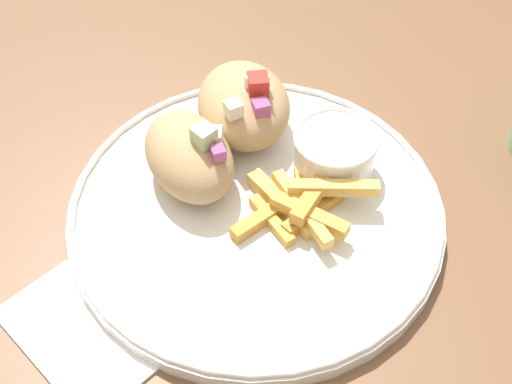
{
  "coord_description": "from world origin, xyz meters",
  "views": [
    {
      "loc": [
        0.29,
        -0.3,
        1.26
      ],
      "look_at": [
        0.01,
        -0.03,
        0.81
      ],
      "focal_mm": 50.0,
      "sensor_mm": 36.0,
      "label": 1
    }
  ],
  "objects_px": {
    "pita_sandwich_near": "(190,156)",
    "pita_sandwich_far": "(244,105)",
    "sauce_ramekin": "(335,150)",
    "fries_pile": "(300,205)",
    "plate": "(256,210)"
  },
  "relations": [
    {
      "from": "pita_sandwich_near",
      "to": "pita_sandwich_far",
      "type": "height_order",
      "value": "pita_sandwich_far"
    },
    {
      "from": "pita_sandwich_far",
      "to": "pita_sandwich_near",
      "type": "bearing_deg",
      "value": -48.36
    },
    {
      "from": "pita_sandwich_far",
      "to": "fries_pile",
      "type": "relative_size",
      "value": 1.14
    },
    {
      "from": "pita_sandwich_near",
      "to": "sauce_ramekin",
      "type": "height_order",
      "value": "pita_sandwich_near"
    },
    {
      "from": "fries_pile",
      "to": "sauce_ramekin",
      "type": "relative_size",
      "value": 1.57
    },
    {
      "from": "plate",
      "to": "fries_pile",
      "type": "xyz_separation_m",
      "value": [
        0.03,
        0.02,
        0.02
      ]
    },
    {
      "from": "pita_sandwich_far",
      "to": "sauce_ramekin",
      "type": "relative_size",
      "value": 1.78
    },
    {
      "from": "plate",
      "to": "pita_sandwich_near",
      "type": "xyz_separation_m",
      "value": [
        -0.06,
        -0.02,
        0.03
      ]
    },
    {
      "from": "pita_sandwich_far",
      "to": "fries_pile",
      "type": "height_order",
      "value": "pita_sandwich_far"
    },
    {
      "from": "plate",
      "to": "pita_sandwich_far",
      "type": "height_order",
      "value": "pita_sandwich_far"
    },
    {
      "from": "plate",
      "to": "pita_sandwich_near",
      "type": "height_order",
      "value": "pita_sandwich_near"
    },
    {
      "from": "pita_sandwich_near",
      "to": "pita_sandwich_far",
      "type": "relative_size",
      "value": 0.9
    },
    {
      "from": "pita_sandwich_near",
      "to": "pita_sandwich_far",
      "type": "bearing_deg",
      "value": 116.74
    },
    {
      "from": "fries_pile",
      "to": "sauce_ramekin",
      "type": "bearing_deg",
      "value": 104.8
    },
    {
      "from": "pita_sandwich_near",
      "to": "plate",
      "type": "bearing_deg",
      "value": 32.76
    }
  ]
}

